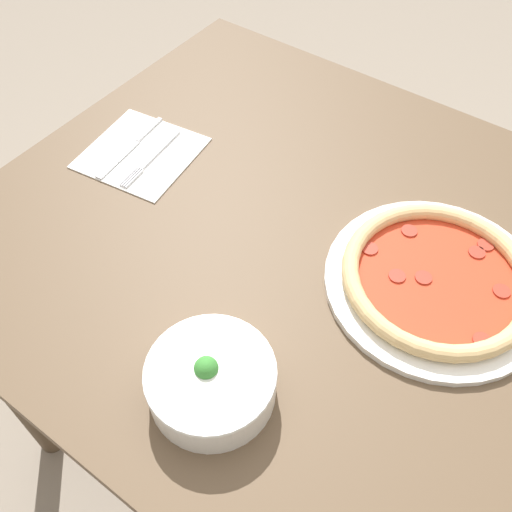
{
  "coord_description": "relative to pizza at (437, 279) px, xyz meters",
  "views": [
    {
      "loc": [
        -0.17,
        0.54,
        1.5
      ],
      "look_at": [
        0.15,
        0.09,
        0.8
      ],
      "focal_mm": 40.0,
      "sensor_mm": 36.0,
      "label": 1
    }
  ],
  "objects": [
    {
      "name": "bowl",
      "position": [
        0.17,
        0.34,
        0.02
      ],
      "size": [
        0.17,
        0.17,
        0.08
      ],
      "color": "white",
      "rests_on": "dining_table"
    },
    {
      "name": "napkin",
      "position": [
        0.58,
        0.04,
        -0.02
      ],
      "size": [
        0.22,
        0.22,
        0.0
      ],
      "color": "white",
      "rests_on": "dining_table"
    },
    {
      "name": "ground_plane",
      "position": [
        0.1,
        0.04,
        -0.8
      ],
      "size": [
        8.0,
        8.0,
        0.0
      ],
      "primitive_type": "plane",
      "color": "gray"
    },
    {
      "name": "fork",
      "position": [
        0.55,
        0.04,
        -0.01
      ],
      "size": [
        0.03,
        0.17,
        0.0
      ],
      "rotation": [
        0.0,
        0.0,
        1.68
      ],
      "color": "silver",
      "rests_on": "napkin"
    },
    {
      "name": "dining_table",
      "position": [
        0.1,
        0.04,
        -0.12
      ],
      "size": [
        1.32,
        0.94,
        0.78
      ],
      "color": "brown",
      "rests_on": "ground_plane"
    },
    {
      "name": "pizza",
      "position": [
        0.0,
        0.0,
        0.0
      ],
      "size": [
        0.34,
        0.34,
        0.04
      ],
      "color": "white",
      "rests_on": "dining_table"
    },
    {
      "name": "knife",
      "position": [
        0.6,
        0.03,
        -0.01
      ],
      "size": [
        0.03,
        0.19,
        0.01
      ],
      "rotation": [
        0.0,
        0.0,
        1.68
      ],
      "color": "silver",
      "rests_on": "napkin"
    }
  ]
}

